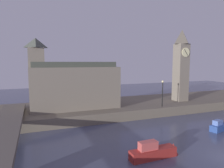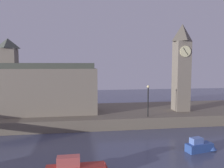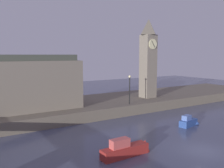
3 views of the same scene
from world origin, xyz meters
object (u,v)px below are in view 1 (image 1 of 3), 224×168
object	(u,v)px
clock_tower	(181,65)
parliament_hall	(72,85)
streetlamp	(162,90)
boat_tour_blue	(220,127)
boat_dinghy_red	(156,152)

from	to	relation	value
clock_tower	parliament_hall	xyz separation A→B (m)	(-20.00, 0.97, -3.09)
parliament_hall	streetlamp	distance (m)	14.48
streetlamp	boat_tour_blue	world-z (taller)	streetlamp
parliament_hall	streetlamp	size ratio (longest dim) A/B	3.15
parliament_hall	boat_tour_blue	xyz separation A→B (m)	(16.52, -12.92, -4.63)
clock_tower	streetlamp	distance (m)	8.07
boat_dinghy_red	clock_tower	bearing A→B (deg)	44.97
parliament_hall	streetlamp	xyz separation A→B (m)	(13.83, -4.16, -1.02)
parliament_hall	boat_dinghy_red	world-z (taller)	parliament_hall
clock_tower	boat_tour_blue	distance (m)	14.65
streetlamp	parliament_hall	bearing A→B (deg)	163.27
boat_dinghy_red	streetlamp	bearing A→B (deg)	52.97
boat_tour_blue	boat_dinghy_red	size ratio (longest dim) A/B	0.67
clock_tower	streetlamp	world-z (taller)	clock_tower
clock_tower	boat_dinghy_red	world-z (taller)	clock_tower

